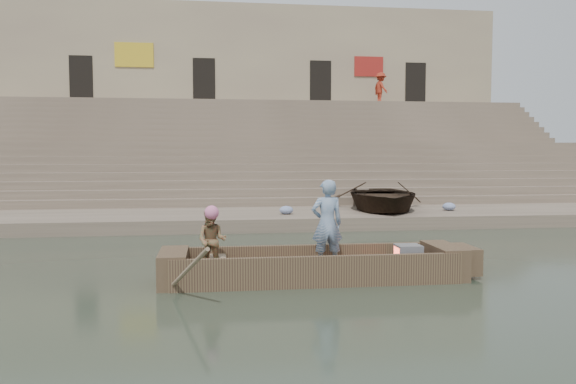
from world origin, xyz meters
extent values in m
plane|color=#2C3729|center=(0.00, 0.00, 0.00)|extent=(120.00, 120.00, 0.00)
cube|color=#816E5C|center=(0.00, 8.00, 0.20)|extent=(32.00, 4.00, 0.40)
cube|color=#816E5C|center=(0.00, 15.50, 1.40)|extent=(32.00, 3.00, 2.80)
cube|color=#816E5C|center=(0.00, 22.50, 2.60)|extent=(32.00, 3.00, 5.20)
cube|color=#816E5C|center=(0.00, 10.25, 0.35)|extent=(32.00, 0.50, 0.70)
cube|color=#816E5C|center=(0.00, 10.75, 0.50)|extent=(32.00, 0.50, 1.00)
cube|color=#816E5C|center=(0.00, 11.25, 0.65)|extent=(32.00, 0.50, 1.30)
cube|color=#816E5C|center=(0.00, 11.75, 0.80)|extent=(32.00, 0.50, 1.60)
cube|color=#816E5C|center=(0.00, 12.25, 0.95)|extent=(32.00, 0.50, 1.90)
cube|color=#816E5C|center=(0.00, 12.75, 1.10)|extent=(32.00, 0.50, 2.20)
cube|color=#816E5C|center=(0.00, 13.25, 1.25)|extent=(32.00, 0.50, 2.50)
cube|color=#816E5C|center=(0.00, 13.75, 1.40)|extent=(32.00, 0.50, 2.80)
cube|color=#816E5C|center=(0.00, 17.25, 1.55)|extent=(32.00, 0.50, 3.10)
cube|color=#816E5C|center=(0.00, 17.75, 1.70)|extent=(32.00, 0.50, 3.40)
cube|color=#816E5C|center=(0.00, 18.25, 1.85)|extent=(32.00, 0.50, 3.70)
cube|color=#816E5C|center=(0.00, 18.75, 2.00)|extent=(32.00, 0.50, 4.00)
cube|color=#816E5C|center=(0.00, 19.25, 2.15)|extent=(32.00, 0.50, 4.30)
cube|color=#816E5C|center=(0.00, 19.75, 2.30)|extent=(32.00, 0.50, 4.60)
cube|color=#816E5C|center=(0.00, 20.25, 2.45)|extent=(32.00, 0.50, 4.90)
cube|color=#816E5C|center=(0.00, 20.75, 2.60)|extent=(32.00, 0.50, 5.20)
cube|color=tan|center=(0.00, 26.50, 5.60)|extent=(32.00, 5.00, 11.20)
cube|color=black|center=(-9.00, 24.05, 6.60)|extent=(1.30, 0.18, 2.60)
cube|color=black|center=(-2.00, 24.05, 6.60)|extent=(1.30, 0.18, 2.60)
cube|color=black|center=(5.00, 24.05, 6.60)|extent=(1.30, 0.18, 2.60)
cube|color=black|center=(11.00, 24.05, 6.60)|extent=(1.30, 0.18, 2.60)
cube|color=gold|center=(-6.00, 23.98, 8.00)|extent=(2.20, 0.10, 1.40)
cube|color=maroon|center=(8.00, 23.98, 7.60)|extent=(1.80, 0.10, 1.20)
cube|color=brown|center=(0.22, -0.27, 0.11)|extent=(5.00, 1.30, 0.22)
cube|color=brown|center=(0.22, -0.89, 0.28)|extent=(5.20, 0.12, 0.56)
cube|color=brown|center=(0.22, 0.35, 0.28)|extent=(5.20, 0.12, 0.56)
cube|color=brown|center=(-2.33, -0.27, 0.30)|extent=(0.50, 1.30, 0.60)
cube|color=brown|center=(2.77, -0.27, 0.30)|extent=(0.50, 1.30, 0.60)
cube|color=brown|center=(3.17, -0.27, 0.32)|extent=(0.35, 0.90, 0.50)
cube|color=#937A5B|center=(-1.53, -0.27, 0.40)|extent=(0.30, 1.20, 0.08)
cylinder|color=#937A5B|center=(-2.18, -1.17, 0.30)|extent=(1.03, 2.10, 1.36)
sphere|color=pink|center=(-1.64, -0.31, 1.29)|extent=(0.26, 0.26, 0.26)
imported|color=navy|center=(0.50, -0.18, 1.04)|extent=(0.63, 0.44, 1.65)
imported|color=#297C41|center=(-1.64, -0.31, 0.79)|extent=(0.64, 0.56, 1.13)
cube|color=slate|center=(2.06, -0.27, 0.42)|extent=(0.46, 0.42, 0.40)
cube|color=#E5593F|center=(1.85, -0.27, 0.42)|extent=(0.04, 0.34, 0.32)
imported|color=#2D2116|center=(4.10, 8.20, 0.88)|extent=(3.98, 5.11, 0.97)
imported|color=#9C2C1A|center=(8.34, 22.53, 6.13)|extent=(0.97, 1.33, 1.85)
ellipsoid|color=#3F5999|center=(0.72, 7.36, 0.53)|extent=(0.44, 0.44, 0.26)
ellipsoid|color=#3F5999|center=(6.34, 7.80, 0.53)|extent=(0.44, 0.44, 0.26)
camera|label=1|loc=(-1.64, -10.66, 2.38)|focal=35.85mm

